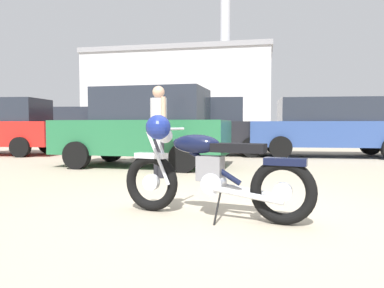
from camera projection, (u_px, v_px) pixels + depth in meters
ground_plane at (237, 210)px, 4.07m from camera, size 80.00×80.00×0.00m
vintage_motorcycle at (206, 170)px, 3.72m from camera, size 2.02×0.79×1.07m
bystander at (159, 122)px, 6.51m from camera, size 0.31×0.38×1.66m
white_estate_far at (1, 126)px, 11.48m from camera, size 3.92×1.87×1.78m
red_hatchback_near at (146, 127)px, 8.25m from camera, size 4.08×2.20×1.78m
blue_hatchback_right at (333, 125)px, 10.77m from camera, size 4.75×2.08×1.74m
silver_sedan_mid at (209, 126)px, 11.42m from camera, size 3.93×1.88×1.78m
dark_sedan_left at (85, 126)px, 17.06m from camera, size 3.91×1.86×1.78m
pale_sedan_back at (175, 126)px, 17.74m from camera, size 4.04×2.11×1.78m
industrial_building at (182, 93)px, 40.44m from camera, size 20.63×12.39×16.48m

